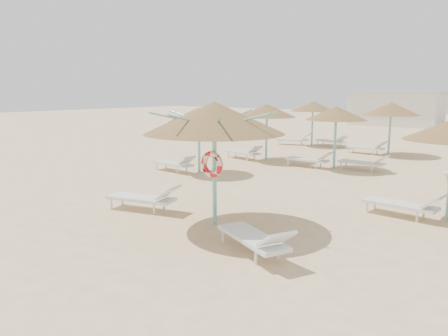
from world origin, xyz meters
The scene contains 6 objects.
ground centered at (0.00, 0.00, 0.00)m, with size 120.00×120.00×0.00m, color #DDBB87.
main_palapa centered at (0.36, 0.22, 2.69)m, with size 3.44×3.44×3.09m.
lounger_main_a centered at (-2.03, 0.05, 0.37)m, with size 2.23×1.20×0.78m.
lounger_main_b centered at (2.33, -0.84, 0.37)m, with size 2.19×1.45×0.77m.
palapa_field centered at (-0.39, 11.04, 2.29)m, with size 14.36×14.55×2.72m.
service_hut centered at (-6.00, 35.00, 1.64)m, with size 8.40×4.40×3.25m.
Camera 1 is at (7.12, -7.95, 3.36)m, focal length 35.00 mm.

